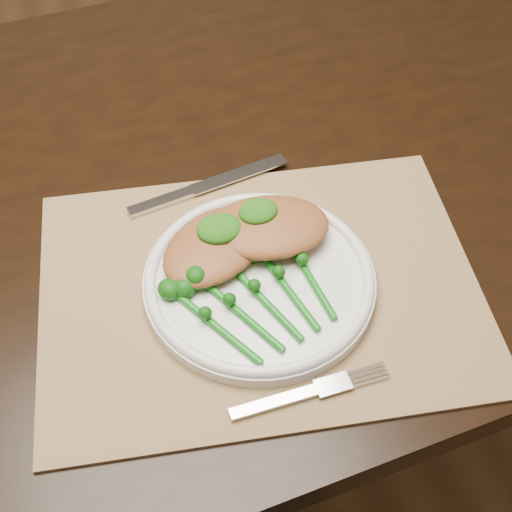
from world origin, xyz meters
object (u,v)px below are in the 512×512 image
object	(u,v)px
dinner_plate	(259,280)
chicken_fillet_left	(215,246)
broccolini_bundle	(265,301)
dining_table	(166,342)
placemat	(260,288)

from	to	relation	value
dinner_plate	chicken_fillet_left	world-z (taller)	chicken_fillet_left
broccolini_bundle	dinner_plate	bearing A→B (deg)	64.82
dining_table	broccolini_bundle	bearing A→B (deg)	-71.60
placemat	broccolini_bundle	size ratio (longest dim) A/B	2.56
chicken_fillet_left	broccolini_bundle	world-z (taller)	chicken_fillet_left
placemat	broccolini_bundle	bearing A→B (deg)	-90.61
dinner_plate	chicken_fillet_left	size ratio (longest dim) A/B	1.90
dining_table	dinner_plate	size ratio (longest dim) A/B	6.14
dinner_plate	placemat	bearing A→B (deg)	-76.24
broccolini_bundle	chicken_fillet_left	bearing A→B (deg)	94.13
broccolini_bundle	dining_table	bearing A→B (deg)	94.92
broccolini_bundle	placemat	bearing A→B (deg)	63.97
dinner_plate	broccolini_bundle	xyz separation A→B (m)	(-0.01, -0.04, 0.01)
chicken_fillet_left	broccolini_bundle	xyz separation A→B (m)	(0.03, -0.09, -0.01)
dinner_plate	broccolini_bundle	bearing A→B (deg)	-99.56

